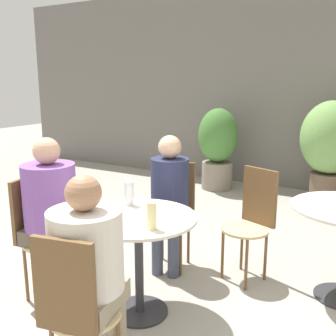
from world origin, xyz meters
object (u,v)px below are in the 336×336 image
bistro_chair_2 (75,305)px  potted_plant_1 (330,144)px  cafe_table_near (139,238)px  bistro_chair_3 (253,215)px  seated_person_0 (169,192)px  beer_glass_0 (129,193)px  seated_person_1 (52,207)px  bistro_chair_0 (174,205)px  beer_glass_1 (152,216)px  potted_plant_0 (218,145)px  seated_person_2 (89,265)px  bistro_chair_1 (37,227)px

bistro_chair_2 → potted_plant_1: 4.17m
cafe_table_near → bistro_chair_3: 1.03m
bistro_chair_3 → seated_person_0: 0.70m
cafe_table_near → potted_plant_1: bearing=77.5°
beer_glass_0 → seated_person_1: bearing=-147.1°
bistro_chair_2 → bistro_chair_0: bearing=-90.0°
potted_plant_1 → seated_person_0: bearing=-108.1°
bistro_chair_0 → seated_person_1: seated_person_1 is taller
beer_glass_1 → potted_plant_0: 3.58m
cafe_table_near → seated_person_2: bearing=-78.5°
bistro_chair_1 → seated_person_2: seated_person_2 is taller
seated_person_0 → beer_glass_0: seated_person_0 is taller
bistro_chair_0 → bistro_chair_1: same height
bistro_chair_2 → seated_person_2: bearing=-90.0°
bistro_chair_1 → seated_person_2: bearing=-129.3°
bistro_chair_2 → seated_person_2: size_ratio=0.79×
bistro_chair_3 → beer_glass_1: 1.13m
potted_plant_1 → bistro_chair_1: bearing=-113.7°
cafe_table_near → beer_glass_1: (0.20, -0.15, 0.24)m
bistro_chair_3 → beer_glass_1: bearing=-86.0°
bistro_chair_2 → beer_glass_0: (-0.35, 0.96, 0.26)m
bistro_chair_2 → beer_glass_1: (0.04, 0.64, 0.26)m
potted_plant_1 → potted_plant_0: bearing=-178.3°
bistro_chair_3 → beer_glass_0: (-0.69, -0.73, 0.26)m
cafe_table_near → bistro_chair_2: (0.16, -0.80, -0.02)m
seated_person_0 → seated_person_2: bearing=-90.0°
bistro_chair_3 → seated_person_0: size_ratio=0.78×
cafe_table_near → seated_person_0: size_ratio=0.68×
seated_person_0 → seated_person_2: 1.33m
bistro_chair_0 → seated_person_1: 1.07m
beer_glass_1 → potted_plant_0: size_ratio=0.14×
bistro_chair_0 → bistro_chair_3: size_ratio=1.00×
bistro_chair_2 → seated_person_0: seated_person_0 is taller
seated_person_2 → seated_person_1: bearing=-44.9°
beer_glass_0 → bistro_chair_0: bearing=87.5°
bistro_chair_0 → seated_person_2: size_ratio=0.79×
bistro_chair_0 → bistro_chair_2: bearing=-90.0°
seated_person_0 → potted_plant_0: (-0.66, 2.62, -0.04)m
cafe_table_near → bistro_chair_2: 0.81m
bistro_chair_2 → seated_person_1: bearing=-50.7°
bistro_chair_2 → potted_plant_0: (-0.96, 4.08, 0.12)m
seated_person_1 → potted_plant_0: (-0.14, 3.41, -0.05)m
bistro_chair_0 → bistro_chair_3: (0.67, 0.10, 0.00)m
seated_person_0 → beer_glass_0: bearing=-108.2°
seated_person_1 → beer_glass_1: 0.86m
bistro_chair_0 → potted_plant_1: 2.70m
bistro_chair_3 → seated_person_1: bearing=-118.2°
potted_plant_0 → bistro_chair_3: bearing=-61.3°
cafe_table_near → potted_plant_1: size_ratio=0.59×
cafe_table_near → potted_plant_0: (-0.80, 3.28, 0.10)m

